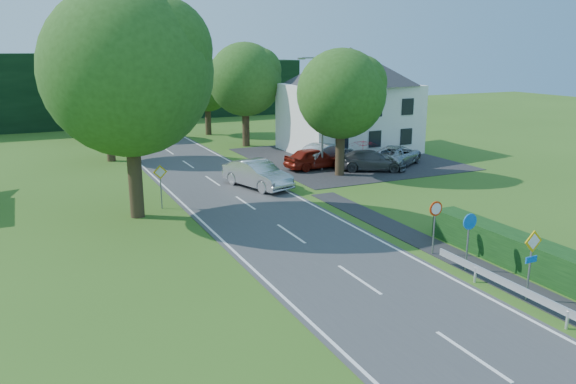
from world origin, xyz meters
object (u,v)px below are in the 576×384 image
parked_car_red (314,158)px  parked_car_silver_b (396,155)px  streetlight (321,108)px  parked_car_grey (371,160)px  parked_car_silver_a (326,154)px  moving_car (257,174)px  motorcycle (240,172)px  parasol (363,153)px

parked_car_red → parked_car_silver_b: (6.03, -1.60, -0.02)m
streetlight → parked_car_grey: 5.20m
streetlight → parked_car_grey: streetlight is taller
parked_car_silver_a → parked_car_silver_b: (4.57, -2.49, -0.07)m
moving_car → parked_car_silver_b: size_ratio=0.95×
parked_car_red → parked_car_silver_a: 1.71m
motorcycle → parasol: size_ratio=0.85×
streetlight → parked_car_silver_a: streetlight is taller
parked_car_red → parked_car_silver_b: bearing=-110.8°
moving_car → parked_car_red: size_ratio=1.14×
parasol → parked_car_silver_a: bearing=146.3°
parked_car_grey → parasol: (0.35, 1.65, 0.24)m
parked_car_silver_a → parked_car_grey: parked_car_silver_a is taller
parked_car_silver_a → moving_car: bearing=97.5°
parked_car_silver_a → parasol: 2.74m
parked_car_grey → parasol: size_ratio=2.31×
streetlight → motorcycle: (-6.26, -0.36, -3.95)m
streetlight → moving_car: (-6.05, -2.91, -3.57)m
parked_car_red → moving_car: bearing=115.1°
parked_car_grey → streetlight: bearing=91.7°
moving_car → parked_car_silver_a: (7.38, 4.43, -0.03)m
parked_car_grey → parked_car_silver_a: bearing=59.7°
moving_car → parked_car_grey: moving_car is taller
parked_car_grey → parked_car_silver_b: bearing=-47.0°
moving_car → streetlight: bearing=8.6°
parked_car_grey → parked_car_silver_b: size_ratio=0.90×
parked_car_red → parked_car_silver_a: size_ratio=0.91×
parked_car_grey → parked_car_red: bearing=84.4°
parked_car_grey → parked_car_silver_b: parked_car_silver_b is taller
motorcycle → parked_car_silver_a: bearing=25.0°
parked_car_silver_b → parasol: parasol is taller
parked_car_silver_a → parasol: size_ratio=2.35×
parked_car_red → parked_car_grey: bearing=-130.0°
moving_car → parked_car_grey: bearing=-9.3°
moving_car → parasol: size_ratio=2.44×
parked_car_red → streetlight: bearing=-174.3°
moving_car → parked_car_red: (5.92, 3.55, -0.08)m
parasol → moving_car: bearing=-163.2°
parked_car_silver_a → parked_car_grey: 3.71m
streetlight → parked_car_red: streetlight is taller
moving_car → parasol: 10.09m
motorcycle → parked_car_grey: bearing=3.4°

